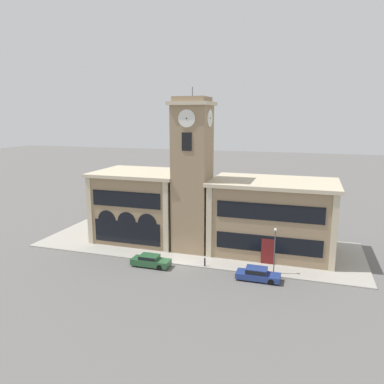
{
  "coord_description": "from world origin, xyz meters",
  "views": [
    {
      "loc": [
        14.39,
        -39.87,
        17.61
      ],
      "look_at": [
        0.66,
        3.39,
        8.38
      ],
      "focal_mm": 35.0,
      "sensor_mm": 36.0,
      "label": 1
    }
  ],
  "objects_px": {
    "parked_car_mid": "(257,274)",
    "street_lamp": "(275,244)",
    "fire_hydrant": "(257,269)",
    "bollard": "(205,262)",
    "parked_car_near": "(150,260)"
  },
  "relations": [
    {
      "from": "bollard",
      "to": "fire_hydrant",
      "type": "bearing_deg",
      "value": -0.21
    },
    {
      "from": "parked_car_near",
      "to": "bollard",
      "type": "xyz_separation_m",
      "value": [
        6.27,
        1.67,
        -0.07
      ]
    },
    {
      "from": "parked_car_mid",
      "to": "street_lamp",
      "type": "relative_size",
      "value": 0.89
    },
    {
      "from": "street_lamp",
      "to": "parked_car_near",
      "type": "bearing_deg",
      "value": -171.85
    },
    {
      "from": "parked_car_mid",
      "to": "street_lamp",
      "type": "height_order",
      "value": "street_lamp"
    },
    {
      "from": "parked_car_near",
      "to": "fire_hydrant",
      "type": "height_order",
      "value": "parked_car_near"
    },
    {
      "from": "bollard",
      "to": "fire_hydrant",
      "type": "distance_m",
      "value": 6.13
    },
    {
      "from": "parked_car_mid",
      "to": "street_lamp",
      "type": "bearing_deg",
      "value": 52.94
    },
    {
      "from": "street_lamp",
      "to": "fire_hydrant",
      "type": "xyz_separation_m",
      "value": [
        -1.86,
        -0.39,
        -3.11
      ]
    },
    {
      "from": "street_lamp",
      "to": "fire_hydrant",
      "type": "distance_m",
      "value": 3.65
    },
    {
      "from": "street_lamp",
      "to": "bollard",
      "type": "relative_size",
      "value": 5.01
    },
    {
      "from": "parked_car_mid",
      "to": "fire_hydrant",
      "type": "distance_m",
      "value": 1.69
    },
    {
      "from": "parked_car_mid",
      "to": "parked_car_near",
      "type": "bearing_deg",
      "value": -179.96
    },
    {
      "from": "fire_hydrant",
      "to": "bollard",
      "type": "bearing_deg",
      "value": 179.79
    },
    {
      "from": "bollard",
      "to": "parked_car_near",
      "type": "bearing_deg",
      "value": -165.06
    }
  ]
}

